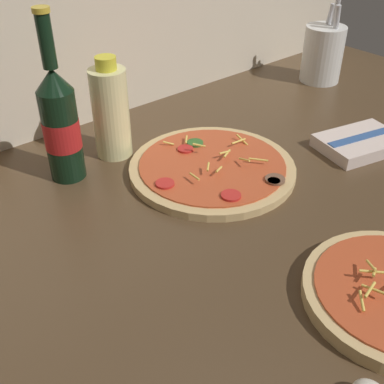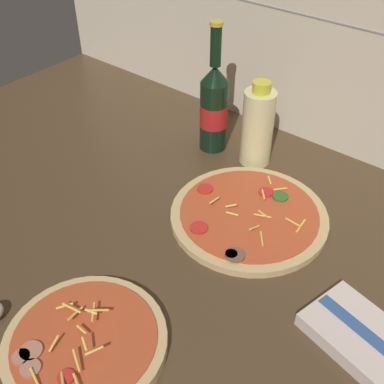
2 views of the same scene
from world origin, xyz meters
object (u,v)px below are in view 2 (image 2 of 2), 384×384
Objects in this scene: pizza_near at (86,343)px; beer_bottle at (214,107)px; dish_towel at (361,336)px; pizza_far at (249,215)px; oil_bottle at (258,126)px.

beer_bottle reaches higher than pizza_near.
dish_towel is (29.72, 25.53, 0.12)cm from pizza_near.
pizza_far is 1.03× the size of beer_bottle.
oil_bottle is 1.06× the size of dish_towel.
pizza_near is at bearing -139.33° from dish_towel.
beer_bottle is at bearing 150.08° from dish_towel.
dish_towel is at bearing -23.59° from pizza_far.
pizza_near is at bearing -71.77° from beer_bottle.
pizza_far is at bearing 156.41° from dish_towel.
beer_bottle is at bearing 108.23° from pizza_near.
beer_bottle reaches higher than oil_bottle.
pizza_near is 56.12cm from beer_bottle.
beer_bottle is (-17.32, 52.61, 9.03)cm from pizza_near.
pizza_far is 20.67cm from oil_bottle.
oil_bottle reaches higher than pizza_near.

